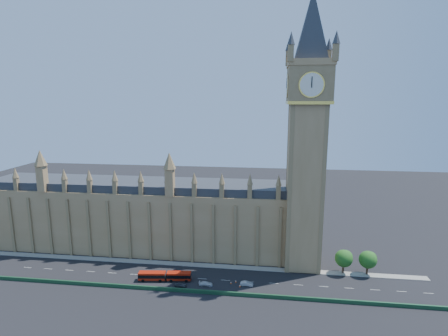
# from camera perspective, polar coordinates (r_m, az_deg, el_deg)

# --- Properties ---
(ground) EXTENTS (400.00, 400.00, 0.00)m
(ground) POSITION_cam_1_polar(r_m,az_deg,el_deg) (124.70, -5.47, -17.44)
(ground) COLOR black
(ground) RESTS_ON ground
(palace_westminster) EXTENTS (120.00, 20.00, 28.00)m
(palace_westminster) POSITION_cam_1_polar(r_m,az_deg,el_deg) (145.44, -13.39, -7.50)
(palace_westminster) COLOR olive
(palace_westminster) RESTS_ON ground
(elizabeth_tower) EXTENTS (20.59, 20.59, 105.00)m
(elizabeth_tower) POSITION_cam_1_polar(r_m,az_deg,el_deg) (121.59, 13.52, 8.48)
(elizabeth_tower) COLOR olive
(elizabeth_tower) RESTS_ON ground
(bridge_parapet) EXTENTS (160.00, 0.60, 1.20)m
(bridge_parapet) POSITION_cam_1_polar(r_m,az_deg,el_deg) (116.78, -6.50, -19.24)
(bridge_parapet) COLOR #1E4C2D
(bridge_parapet) RESTS_ON ground
(kerb_north) EXTENTS (160.00, 3.00, 0.16)m
(kerb_north) POSITION_cam_1_polar(r_m,az_deg,el_deg) (132.89, -4.55, -15.49)
(kerb_north) COLOR gray
(kerb_north) RESTS_ON ground
(tree_east_near) EXTENTS (6.00, 6.00, 8.50)m
(tree_east_near) POSITION_cam_1_polar(r_m,az_deg,el_deg) (131.49, 19.07, -13.71)
(tree_east_near) COLOR #382619
(tree_east_near) RESTS_ON ground
(tree_east_far) EXTENTS (6.00, 6.00, 8.50)m
(tree_east_far) POSITION_cam_1_polar(r_m,az_deg,el_deg) (133.38, 22.53, -13.60)
(tree_east_far) COLOR #382619
(tree_east_far) RESTS_ON ground
(red_bus) EXTENTS (17.65, 4.50, 2.97)m
(red_bus) POSITION_cam_1_polar(r_m,az_deg,el_deg) (123.58, -9.65, -17.01)
(red_bus) COLOR #A81C0B
(red_bus) RESTS_ON ground
(car_grey) EXTENTS (3.86, 1.83, 1.28)m
(car_grey) POSITION_cam_1_polar(r_m,az_deg,el_deg) (119.78, -7.11, -18.41)
(car_grey) COLOR #414349
(car_grey) RESTS_ON ground
(car_silver) EXTENTS (4.21, 1.62, 1.37)m
(car_silver) POSITION_cam_1_polar(r_m,az_deg,el_deg) (119.73, 3.73, -18.33)
(car_silver) COLOR #B5B8BE
(car_silver) RESTS_ON ground
(car_white) EXTENTS (4.56, 2.01, 1.30)m
(car_white) POSITION_cam_1_polar(r_m,az_deg,el_deg) (119.67, -2.99, -18.35)
(car_white) COLOR silver
(car_white) RESTS_ON ground
(cone_a) EXTENTS (0.61, 0.61, 0.73)m
(cone_a) POSITION_cam_1_polar(r_m,az_deg,el_deg) (120.74, 1.14, -18.21)
(cone_a) COLOR black
(cone_a) RESTS_ON ground
(cone_b) EXTENTS (0.54, 0.54, 0.76)m
(cone_b) POSITION_cam_1_polar(r_m,az_deg,el_deg) (119.05, 2.61, -18.67)
(cone_b) COLOR black
(cone_b) RESTS_ON ground
(cone_c) EXTENTS (0.58, 0.58, 0.76)m
(cone_c) POSITION_cam_1_polar(r_m,az_deg,el_deg) (121.44, 1.93, -18.02)
(cone_c) COLOR black
(cone_c) RESTS_ON ground
(cone_d) EXTENTS (0.59, 0.59, 0.73)m
(cone_d) POSITION_cam_1_polar(r_m,az_deg,el_deg) (121.57, 3.11, -18.01)
(cone_d) COLOR black
(cone_d) RESTS_ON ground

